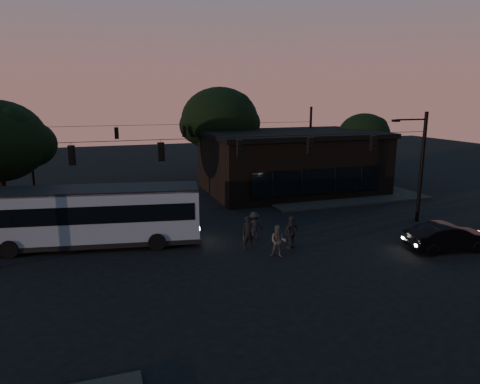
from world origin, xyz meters
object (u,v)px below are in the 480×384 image
object	(u,v)px
car	(448,237)
pedestrian_d	(254,226)
pedestrian_c	(291,232)
pedestrian_b	(278,241)
pedestrian_a	(248,233)
building	(291,161)
bus	(93,214)

from	to	relation	value
car	pedestrian_d	bearing A→B (deg)	70.30
car	pedestrian_c	world-z (taller)	pedestrian_c
car	pedestrian_b	xyz separation A→B (m)	(-9.47, 2.11, 0.11)
pedestrian_a	pedestrian_c	size ratio (longest dim) A/B	1.00
building	pedestrian_c	world-z (taller)	building
pedestrian_a	pedestrian_c	distance (m)	2.46
bus	pedestrian_b	world-z (taller)	bus
car	building	bearing A→B (deg)	13.85
pedestrian_b	building	bearing A→B (deg)	92.79
building	pedestrian_c	bearing A→B (deg)	-115.21
bus	pedestrian_b	bearing A→B (deg)	-18.73
building	pedestrian_b	bearing A→B (deg)	-117.60
building	pedestrian_c	size ratio (longest dim) A/B	8.09
pedestrian_d	bus	bearing A→B (deg)	-12.04
pedestrian_a	pedestrian_b	bearing A→B (deg)	-48.69
car	pedestrian_d	world-z (taller)	pedestrian_d
pedestrian_b	pedestrian_d	bearing A→B (deg)	123.96
car	pedestrian_b	world-z (taller)	pedestrian_b
pedestrian_a	pedestrian_c	world-z (taller)	pedestrian_a
pedestrian_a	pedestrian_d	xyz separation A→B (m)	(0.91, 1.45, -0.10)
building	pedestrian_b	size ratio (longest dim) A/B	8.69
pedestrian_b	bus	bearing A→B (deg)	-178.25
building	bus	world-z (taller)	building
building	bus	bearing A→B (deg)	-149.75
pedestrian_a	pedestrian_d	size ratio (longest dim) A/B	1.11
pedestrian_b	pedestrian_d	world-z (taller)	pedestrian_b
building	car	distance (m)	17.43
pedestrian_c	pedestrian_d	world-z (taller)	pedestrian_c
pedestrian_d	building	bearing A→B (deg)	-123.82
pedestrian_c	building	bearing A→B (deg)	-138.31
bus	building	bearing A→B (deg)	40.15
car	pedestrian_a	distance (m)	11.23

